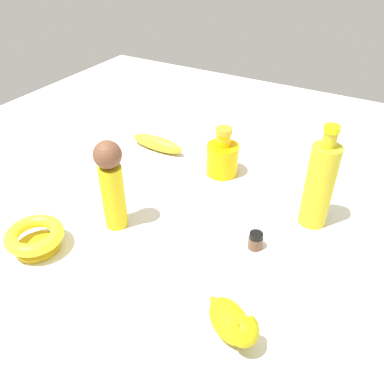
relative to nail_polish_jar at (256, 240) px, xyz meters
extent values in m
plane|color=silver|center=(-0.03, -0.18, -0.02)|extent=(2.00, 2.00, 0.00)
cylinder|color=brown|center=(0.00, 0.00, -0.01)|extent=(0.03, 0.03, 0.03)
cylinder|color=gold|center=(0.00, 0.00, 0.01)|extent=(0.03, 0.03, 0.00)
cylinder|color=black|center=(0.00, 0.00, 0.01)|extent=(0.03, 0.03, 0.01)
ellipsoid|color=#B6AB0E|center=(0.23, 0.04, 0.01)|extent=(0.11, 0.12, 0.06)
sphere|color=#B6AB0E|center=(0.25, 0.08, 0.03)|extent=(0.05, 0.05, 0.05)
cone|color=#B6AB0E|center=(0.24, 0.09, 0.06)|extent=(0.02, 0.02, 0.02)
cone|color=#B6AB0E|center=(0.27, 0.07, 0.06)|extent=(0.02, 0.02, 0.02)
ellipsoid|color=#B6AB0E|center=(0.20, 0.00, 0.00)|extent=(0.04, 0.05, 0.02)
ellipsoid|color=gold|center=(-0.27, -0.44, 0.00)|extent=(0.05, 0.19, 0.05)
cylinder|color=gold|center=(-0.16, 0.09, 0.08)|extent=(0.07, 0.07, 0.21)
cylinder|color=gold|center=(-0.16, 0.09, 0.21)|extent=(0.03, 0.03, 0.04)
cylinder|color=yellow|center=(-0.16, 0.09, 0.23)|extent=(0.03, 0.03, 0.01)
cylinder|color=#F9B207|center=(-0.25, -0.20, 0.02)|extent=(0.09, 0.09, 0.09)
cylinder|color=#F9B207|center=(-0.25, -0.20, 0.09)|extent=(0.04, 0.04, 0.04)
cylinder|color=gold|center=(-0.25, -0.20, 0.12)|extent=(0.05, 0.05, 0.01)
cylinder|color=yellow|center=(0.09, -0.33, 0.06)|extent=(0.07, 0.07, 0.16)
sphere|color=brown|center=(0.09, -0.33, 0.18)|extent=(0.06, 0.06, 0.06)
cylinder|color=gold|center=(0.25, -0.43, -0.02)|extent=(0.10, 0.10, 0.01)
torus|color=yellow|center=(0.25, -0.43, 0.02)|extent=(0.13, 0.13, 0.03)
camera|label=1|loc=(0.65, 0.20, 0.61)|focal=37.03mm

